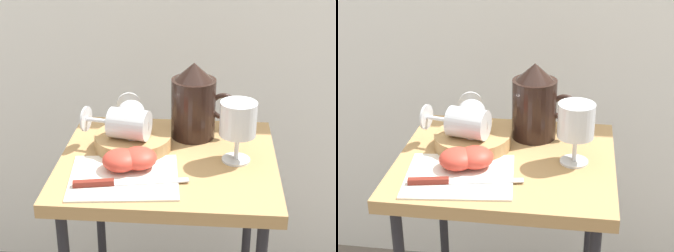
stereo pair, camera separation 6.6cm
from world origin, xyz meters
TOP-DOWN VIEW (x-y plane):
  - curtain_drape at (0.00, 0.53)m, footprint 2.40×0.03m
  - table at (0.00, 0.00)m, footprint 0.49×0.44m
  - linen_napkin at (-0.09, -0.10)m, footprint 0.25×0.22m
  - basket_tray at (-0.09, 0.04)m, footprint 0.18×0.18m
  - pitcher at (0.05, 0.12)m, footprint 0.16×0.11m
  - wine_glass_upright at (0.15, -0.00)m, footprint 0.08×0.08m
  - wine_glass_tipped_near at (-0.09, 0.05)m, footprint 0.10×0.16m
  - wine_glass_tipped_far at (-0.10, 0.02)m, footprint 0.16×0.10m
  - apple_half_left at (-0.10, -0.07)m, footprint 0.08×0.08m
  - apple_half_right at (-0.06, -0.06)m, footprint 0.08×0.08m
  - knife at (-0.10, -0.14)m, footprint 0.24×0.06m

SIDE VIEW (x-z plane):
  - table at x=0.00m, z-range 0.27..0.96m
  - linen_napkin at x=-0.09m, z-range 0.69..0.70m
  - knife at x=-0.10m, z-range 0.70..0.71m
  - basket_tray at x=-0.09m, z-range 0.69..0.73m
  - apple_half_left at x=-0.10m, z-range 0.70..0.74m
  - apple_half_right at x=-0.06m, z-range 0.70..0.74m
  - wine_glass_tipped_near at x=-0.09m, z-range 0.73..0.80m
  - wine_glass_tipped_far at x=-0.10m, z-range 0.73..0.80m
  - pitcher at x=0.05m, z-range 0.68..0.86m
  - wine_glass_upright at x=0.15m, z-range 0.72..0.86m
  - curtain_drape at x=0.00m, z-range 0.00..1.88m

